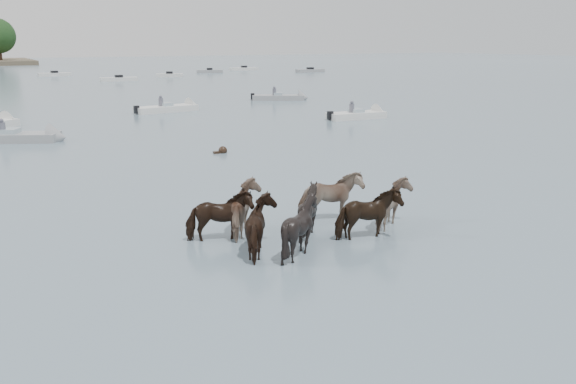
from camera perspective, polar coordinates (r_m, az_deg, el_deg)
ground at (r=15.20m, az=1.09°, el=-6.19°), size 400.00×400.00×0.00m
pony_herd at (r=16.25m, az=1.64°, el=-2.26°), size 7.02×3.96×1.70m
swimming_pony at (r=28.95m, az=-6.61°, el=4.09°), size 0.72×0.44×0.44m
motorboat_b at (r=35.32m, az=-24.74°, el=4.98°), size 5.70×3.88×1.92m
motorboat_c at (r=47.21m, az=-11.23°, el=8.21°), size 5.68×2.37×1.92m
motorboat_d at (r=42.38m, az=7.65°, el=7.63°), size 4.99×1.94×1.92m
motorboat_e at (r=55.18m, az=-0.19°, el=9.41°), size 5.44×3.92×1.92m
distant_flotilla at (r=92.92m, az=-25.74°, el=10.21°), size 103.88×24.04×0.93m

